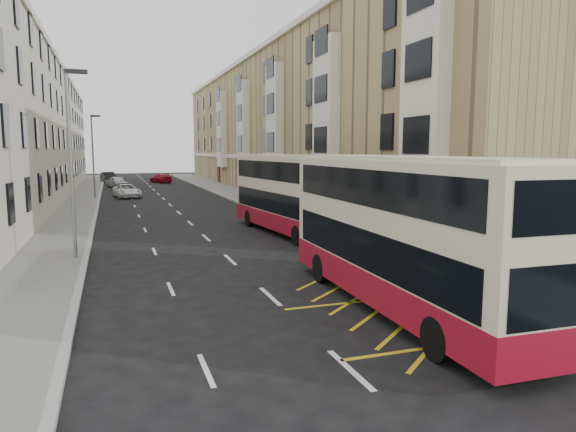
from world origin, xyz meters
name	(u,v)px	position (x,y,z in m)	size (l,w,h in m)	color
ground	(316,338)	(0.00, 0.00, 0.00)	(200.00, 200.00, 0.00)	black
pavement_right	(271,205)	(8.00, 30.00, 0.07)	(4.00, 120.00, 0.15)	slate
pavement_left	(75,213)	(-7.50, 30.00, 0.07)	(3.00, 120.00, 0.15)	slate
kerb_right	(248,206)	(6.00, 30.00, 0.07)	(0.25, 120.00, 0.15)	gray
kerb_left	(96,212)	(-6.00, 30.00, 0.07)	(0.25, 120.00, 0.15)	gray
road_markings	(159,195)	(0.00, 45.00, 0.01)	(10.00, 110.00, 0.01)	silver
terrace_right	(288,126)	(14.88, 45.38, 7.52)	(10.75, 79.00, 15.25)	tan
terrace_left	(17,132)	(-13.43, 45.50, 6.52)	(9.18, 79.00, 13.25)	beige
guard_railing	(407,249)	(6.25, 5.75, 0.86)	(0.06, 6.56, 1.01)	red
street_lamp_near	(71,154)	(-6.35, 12.00, 4.64)	(0.93, 0.18, 8.00)	gray
street_lamp_far	(93,152)	(-6.35, 42.00, 4.64)	(0.93, 0.18, 8.00)	gray
double_decker_front	(403,233)	(3.37, 1.44, 2.35)	(2.97, 11.63, 4.61)	beige
double_decker_rear	(289,194)	(4.82, 15.91, 2.30)	(3.58, 11.52, 4.52)	beige
litter_bin	(547,303)	(6.35, -1.14, 0.62)	(0.55, 0.55, 0.92)	black
pedestrian_near	(537,283)	(6.87, -0.26, 0.93)	(0.57, 0.37, 1.55)	black
pedestrian_far	(412,243)	(6.43, 5.72, 1.11)	(1.13, 0.47, 1.92)	black
white_van	(127,191)	(-3.37, 42.59, 0.68)	(2.24, 4.86, 1.35)	white
car_silver	(117,182)	(-4.14, 57.36, 0.72)	(1.71, 4.25, 1.45)	#B0B3B8
car_dark	(108,177)	(-5.20, 69.25, 0.77)	(1.62, 4.65, 1.53)	black
car_red	(161,178)	(2.08, 65.74, 0.65)	(1.83, 4.51, 1.31)	#AE0A1C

